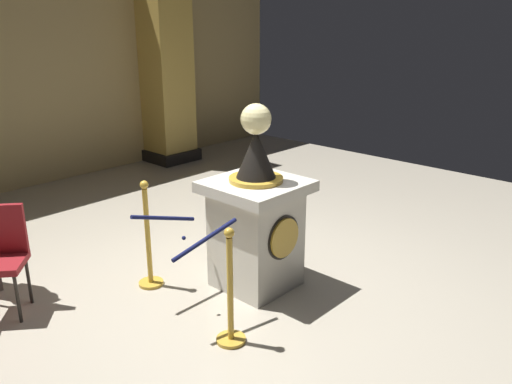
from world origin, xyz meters
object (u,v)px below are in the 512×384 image
at_px(stanchion_near, 149,249).
at_px(pedestal_clock, 256,220).
at_px(cafe_chair_red, 1,250).
at_px(stanchion_far, 230,304).

bearing_deg(stanchion_near, pedestal_clock, -46.78).
distance_m(pedestal_clock, stanchion_near, 1.07).
distance_m(pedestal_clock, cafe_chair_red, 2.26).
height_order(pedestal_clock, cafe_chair_red, pedestal_clock).
xyz_separation_m(stanchion_near, stanchion_far, (-0.13, -1.25, -0.03)).
bearing_deg(stanchion_far, stanchion_near, 84.04).
height_order(pedestal_clock, stanchion_far, pedestal_clock).
distance_m(stanchion_near, cafe_chair_red, 1.27).
xyz_separation_m(pedestal_clock, cafe_chair_red, (-1.83, 1.31, -0.10)).
xyz_separation_m(pedestal_clock, stanchion_near, (-0.71, 0.75, -0.30)).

